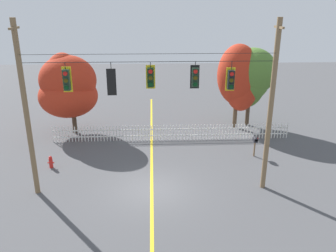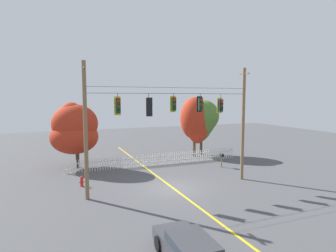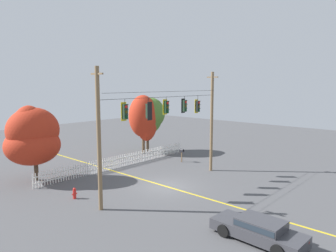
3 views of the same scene
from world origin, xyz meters
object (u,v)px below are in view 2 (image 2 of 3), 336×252
at_px(traffic_signal_northbound_primary, 118,106).
at_px(autumn_oak_far_east, 201,119).
at_px(traffic_signal_eastbound_side, 200,104).
at_px(roadside_mailbox, 222,156).
at_px(fire_hydrant, 82,181).
at_px(autumn_maple_near_fence, 74,130).
at_px(autumn_maple_mid, 196,120).
at_px(traffic_signal_westbound_side, 174,104).
at_px(traffic_signal_northbound_secondary, 149,107).
at_px(parked_car, 191,251).
at_px(traffic_signal_southbound_primary, 220,106).

bearing_deg(traffic_signal_northbound_primary, autumn_oak_far_east, 40.10).
distance_m(traffic_signal_eastbound_side, roadside_mailbox, 7.65).
xyz_separation_m(fire_hydrant, roadside_mailbox, (12.52, 1.04, 0.70)).
height_order(autumn_maple_near_fence, roadside_mailbox, autumn_maple_near_fence).
distance_m(autumn_oak_far_east, fire_hydrant, 15.55).
bearing_deg(autumn_maple_mid, traffic_signal_westbound_side, -125.47).
bearing_deg(traffic_signal_eastbound_side, traffic_signal_northbound_secondary, -179.72).
xyz_separation_m(traffic_signal_eastbound_side, autumn_maple_near_fence, (-8.14, 8.61, -2.43)).
bearing_deg(autumn_maple_mid, traffic_signal_northbound_primary, -138.52).
bearing_deg(roadside_mailbox, traffic_signal_eastbound_side, -138.70).
relative_size(autumn_maple_near_fence, parked_car, 1.30).
height_order(traffic_signal_westbound_side, traffic_signal_eastbound_side, same).
bearing_deg(traffic_signal_eastbound_side, parked_car, -120.18).
relative_size(traffic_signal_westbound_side, parked_car, 0.28).
relative_size(traffic_signal_westbound_side, roadside_mailbox, 0.98).
bearing_deg(fire_hydrant, traffic_signal_northbound_secondary, -34.20).
height_order(traffic_signal_westbound_side, autumn_oak_far_east, traffic_signal_westbound_side).
xyz_separation_m(parked_car, fire_hydrant, (-2.91, 11.77, -0.24)).
xyz_separation_m(traffic_signal_northbound_primary, traffic_signal_westbound_side, (3.90, -0.00, 0.08)).
relative_size(traffic_signal_westbound_side, autumn_oak_far_east, 0.21).
bearing_deg(traffic_signal_westbound_side, autumn_maple_mid, 54.53).
bearing_deg(roadside_mailbox, autumn_oak_far_east, 80.24).
relative_size(traffic_signal_westbound_side, autumn_maple_near_fence, 0.21).
bearing_deg(roadside_mailbox, traffic_signal_northbound_secondary, -154.90).
xyz_separation_m(autumn_oak_far_east, roadside_mailbox, (-0.98, -5.71, -3.01)).
xyz_separation_m(traffic_signal_westbound_side, autumn_maple_mid, (6.63, 9.31, -2.04)).
bearing_deg(autumn_oak_far_east, traffic_signal_eastbound_side, -119.37).
distance_m(fire_hydrant, roadside_mailbox, 12.59).
relative_size(autumn_maple_near_fence, autumn_oak_far_east, 0.97).
xyz_separation_m(traffic_signal_southbound_primary, parked_car, (-6.91, -8.93, -5.22)).
relative_size(traffic_signal_northbound_secondary, fire_hydrant, 2.04).
bearing_deg(roadside_mailbox, autumn_maple_mid, 88.68).
xyz_separation_m(traffic_signal_westbound_side, traffic_signal_southbound_primary, (3.80, -0.00, -0.15)).
height_order(traffic_signal_southbound_primary, fire_hydrant, traffic_signal_southbound_primary).
distance_m(traffic_signal_northbound_secondary, autumn_maple_mid, 12.73).
height_order(traffic_signal_westbound_side, traffic_signal_southbound_primary, same).
bearing_deg(traffic_signal_westbound_side, traffic_signal_eastbound_side, -0.00).
bearing_deg(traffic_signal_northbound_secondary, autumn_maple_near_fence, 116.13).
xyz_separation_m(traffic_signal_southbound_primary, fire_hydrant, (-9.82, 2.84, -5.46)).
distance_m(traffic_signal_westbound_side, traffic_signal_southbound_primary, 3.81).
xyz_separation_m(traffic_signal_northbound_secondary, autumn_oak_far_east, (9.31, 9.61, -1.72)).
relative_size(traffic_signal_northbound_primary, autumn_maple_near_fence, 0.24).
relative_size(traffic_signal_eastbound_side, autumn_maple_near_fence, 0.22).
relative_size(traffic_signal_southbound_primary, autumn_maple_near_fence, 0.24).
bearing_deg(traffic_signal_northbound_primary, autumn_maple_mid, 41.48).
bearing_deg(traffic_signal_southbound_primary, traffic_signal_eastbound_side, 180.00).
xyz_separation_m(traffic_signal_westbound_side, fire_hydrant, (-6.02, 2.83, -5.61)).
bearing_deg(traffic_signal_northbound_primary, parked_car, -84.92).
bearing_deg(traffic_signal_northbound_primary, autumn_maple_near_fence, 104.03).
xyz_separation_m(autumn_oak_far_east, fire_hydrant, (-13.51, -6.75, -3.71)).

